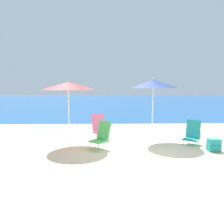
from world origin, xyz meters
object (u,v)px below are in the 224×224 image
object	(u,v)px
beach_chair_teal	(192,134)
water_bottle	(200,135)
beach_umbrella_red	(68,86)
beach_umbrella_navy	(153,84)
backpack_teal	(214,145)
beach_chair_pink	(99,126)
beach_chair_green	(102,135)

from	to	relation	value
beach_chair_teal	water_bottle	bearing A→B (deg)	90.03
water_bottle	beach_chair_teal	bearing A→B (deg)	-125.97
beach_umbrella_red	beach_chair_teal	xyz separation A→B (m)	(3.92, -0.14, -1.50)
beach_umbrella_red	beach_umbrella_navy	world-z (taller)	beach_umbrella_navy
beach_umbrella_navy	backpack_teal	size ratio (longest dim) A/B	5.90
beach_chair_pink	backpack_teal	bearing A→B (deg)	-49.62
beach_chair_teal	beach_chair_pink	xyz separation A→B (m)	(-2.98, 0.86, 0.10)
beach_umbrella_red	beach_chair_pink	xyz separation A→B (m)	(0.94, 0.72, -1.41)
beach_chair_teal	backpack_teal	bearing A→B (deg)	-34.03
backpack_teal	beach_chair_green	bearing A→B (deg)	173.94
beach_chair_pink	water_bottle	size ratio (longest dim) A/B	4.46
beach_umbrella_navy	beach_chair_green	xyz separation A→B (m)	(-1.70, -1.00, -1.51)
beach_chair_green	backpack_teal	world-z (taller)	beach_chair_green
beach_umbrella_red	water_bottle	bearing A→B (deg)	9.59
beach_umbrella_navy	water_bottle	xyz separation A→B (m)	(1.84, 0.41, -1.84)
beach_chair_green	beach_chair_teal	bearing A→B (deg)	52.69
beach_chair_green	backpack_teal	bearing A→B (deg)	37.09
beach_umbrella_red	beach_chair_teal	world-z (taller)	beach_umbrella_red
beach_chair_green	water_bottle	distance (m)	3.82
beach_umbrella_red	backpack_teal	distance (m)	4.64
beach_umbrella_red	water_bottle	xyz separation A→B (m)	(4.59, 0.77, -1.77)
beach_chair_pink	backpack_teal	xyz separation A→B (m)	(3.28, -1.68, -0.26)
beach_chair_pink	water_bottle	xyz separation A→B (m)	(3.65, 0.06, -0.36)
beach_umbrella_red	backpack_teal	size ratio (longest dim) A/B	5.65
beach_chair_green	backpack_teal	xyz separation A→B (m)	(3.17, -0.34, -0.23)
beach_umbrella_red	beach_chair_green	size ratio (longest dim) A/B	2.47
beach_umbrella_navy	water_bottle	distance (m)	2.63
beach_umbrella_navy	beach_chair_teal	xyz separation A→B (m)	(1.17, -0.51, -1.58)
beach_chair_teal	water_bottle	world-z (taller)	beach_chair_teal
beach_umbrella_navy	backpack_teal	world-z (taller)	beach_umbrella_navy
beach_chair_teal	beach_chair_green	xyz separation A→B (m)	(-2.87, -0.48, 0.07)
beach_chair_pink	beach_chair_green	bearing A→B (deg)	-107.93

